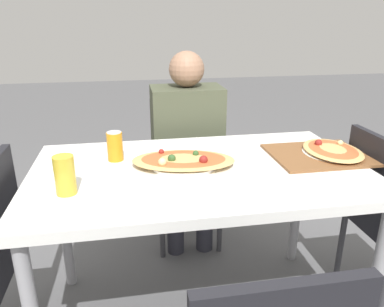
% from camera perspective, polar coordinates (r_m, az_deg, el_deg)
% --- Properties ---
extents(dining_table, '(1.35, 0.80, 0.76)m').
position_cam_1_polar(dining_table, '(1.55, 1.21, -4.71)').
color(dining_table, white).
rests_on(dining_table, ground_plane).
extents(chair_far_seated, '(0.40, 0.40, 0.87)m').
position_cam_1_polar(chair_far_seated, '(2.29, -1.15, -1.28)').
color(chair_far_seated, black).
rests_on(chair_far_seated, ground_plane).
extents(person_seated, '(0.39, 0.27, 1.16)m').
position_cam_1_polar(person_seated, '(2.12, -0.72, 2.42)').
color(person_seated, '#2D2D38').
rests_on(person_seated, ground_plane).
extents(pizza_main, '(0.46, 0.31, 0.06)m').
position_cam_1_polar(pizza_main, '(1.53, -1.32, -1.14)').
color(pizza_main, white).
rests_on(pizza_main, dining_table).
extents(soda_can, '(0.07, 0.07, 0.12)m').
position_cam_1_polar(soda_can, '(1.61, -11.67, 1.10)').
color(soda_can, orange).
rests_on(soda_can, dining_table).
extents(drink_glass, '(0.07, 0.07, 0.14)m').
position_cam_1_polar(drink_glass, '(1.35, -18.80, -3.14)').
color(drink_glass, gold).
rests_on(drink_glass, dining_table).
extents(serving_tray, '(0.41, 0.33, 0.01)m').
position_cam_1_polar(serving_tray, '(1.73, 18.59, -0.21)').
color(serving_tray, brown).
rests_on(serving_tray, dining_table).
extents(pizza_second, '(0.26, 0.33, 0.06)m').
position_cam_1_polar(pizza_second, '(1.76, 20.60, 0.36)').
color(pizza_second, white).
rests_on(pizza_second, dining_table).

